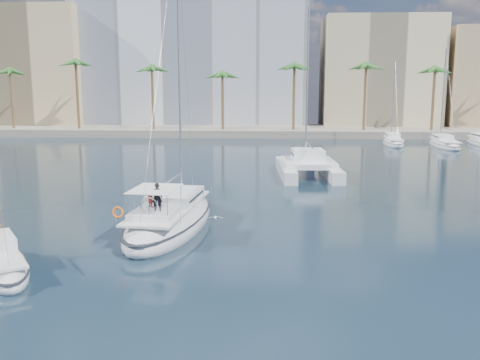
{
  "coord_description": "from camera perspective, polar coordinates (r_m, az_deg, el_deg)",
  "views": [
    {
      "loc": [
        2.66,
        -29.4,
        8.76
      ],
      "look_at": [
        0.88,
        1.5,
        3.07
      ],
      "focal_mm": 40.0,
      "sensor_mm": 36.0,
      "label": 1
    }
  ],
  "objects": [
    {
      "name": "ground",
      "position": [
        30.79,
        -1.81,
        -6.12
      ],
      "size": [
        160.0,
        160.0,
        0.0
      ],
      "primitive_type": "plane",
      "color": "black",
      "rests_on": "ground"
    },
    {
      "name": "seagull",
      "position": [
        31.72,
        -2.67,
        -4.02
      ],
      "size": [
        0.98,
        0.42,
        0.18
      ],
      "color": "silver",
      "rests_on": "ground"
    },
    {
      "name": "main_sloop",
      "position": [
        32.78,
        -7.43,
        -4.16
      ],
      "size": [
        5.34,
        13.12,
        18.96
      ],
      "rotation": [
        0.0,
        0.0,
        -0.1
      ],
      "color": "silver",
      "rests_on": "ground"
    },
    {
      "name": "building_tan_left",
      "position": [
        108.08,
        -21.53,
        10.9
      ],
      "size": [
        22.0,
        14.0,
        22.0
      ],
      "primitive_type": "cube",
      "color": "tan",
      "rests_on": "ground"
    },
    {
      "name": "moored_yacht_a",
      "position": [
        78.83,
        16.01,
        3.63
      ],
      "size": [
        3.37,
        9.52,
        11.9
      ],
      "primitive_type": null,
      "rotation": [
        0.0,
        0.0,
        -0.07
      ],
      "color": "silver",
      "rests_on": "ground"
    },
    {
      "name": "palm_left",
      "position": [
        93.86,
        -20.07,
        10.73
      ],
      "size": [
        3.6,
        3.6,
        12.3
      ],
      "color": "brown",
      "rests_on": "ground"
    },
    {
      "name": "building_beige",
      "position": [
        101.27,
        14.56,
        10.79
      ],
      "size": [
        20.0,
        14.0,
        20.0
      ],
      "primitive_type": "cube",
      "color": "beige",
      "rests_on": "ground"
    },
    {
      "name": "palm_centre",
      "position": [
        86.45,
        1.55,
        11.42
      ],
      "size": [
        3.6,
        3.6,
        12.3
      ],
      "color": "brown",
      "rests_on": "ground"
    },
    {
      "name": "moored_yacht_b",
      "position": [
        78.61,
        20.96,
        3.33
      ],
      "size": [
        3.32,
        10.83,
        13.72
      ],
      "primitive_type": null,
      "rotation": [
        0.0,
        0.0,
        -0.02
      ],
      "color": "silver",
      "rests_on": "ground"
    },
    {
      "name": "quay",
      "position": [
        90.8,
        1.6,
        5.26
      ],
      "size": [
        120.0,
        14.0,
        1.2
      ],
      "primitive_type": "cube",
      "color": "gray",
      "rests_on": "ground"
    },
    {
      "name": "catamaran",
      "position": [
        50.99,
        7.24,
        1.71
      ],
      "size": [
        5.94,
        10.93,
        15.68
      ],
      "rotation": [
        0.0,
        0.0,
        0.06
      ],
      "color": "silver",
      "rests_on": "ground"
    },
    {
      "name": "palm_right",
      "position": [
        91.92,
        23.64,
        10.51
      ],
      "size": [
        3.6,
        3.6,
        12.3
      ],
      "color": "brown",
      "rests_on": "ground"
    },
    {
      "name": "building_modern",
      "position": [
        103.57,
        -4.99,
        13.28
      ],
      "size": [
        42.0,
        16.0,
        28.0
      ],
      "primitive_type": "cube",
      "color": "silver",
      "rests_on": "ground"
    }
  ]
}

